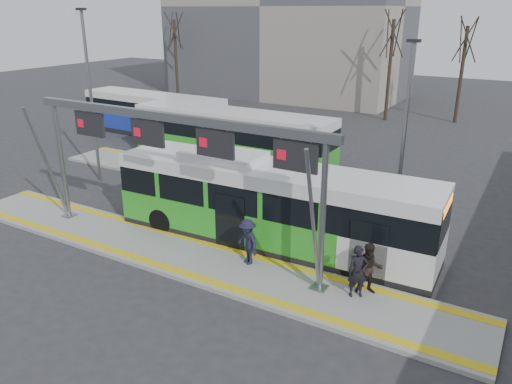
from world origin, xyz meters
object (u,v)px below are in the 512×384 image
(hero_bus, at_px, (270,206))
(passenger_a, at_px, (358,272))
(passenger_c, at_px, (247,242))
(gantry, at_px, (172,143))
(passenger_b, at_px, (369,269))

(hero_bus, distance_m, passenger_a, 4.92)
(passenger_c, bearing_deg, passenger_a, 25.78)
(passenger_a, relative_size, passenger_c, 1.02)
(hero_bus, height_order, passenger_c, hero_bus)
(passenger_c, bearing_deg, gantry, -146.36)
(gantry, distance_m, passenger_c, 4.42)
(gantry, height_order, passenger_b, gantry)
(hero_bus, relative_size, passenger_b, 7.44)
(passenger_b, bearing_deg, passenger_a, -154.10)
(gantry, distance_m, hero_bus, 4.51)
(gantry, bearing_deg, passenger_a, 1.94)
(gantry, xyz_separation_m, hero_bus, (2.68, 2.42, -2.70))
(gantry, relative_size, passenger_b, 7.55)
(passenger_a, xyz_separation_m, passenger_c, (-4.12, 0.10, -0.02))
(gantry, xyz_separation_m, passenger_b, (7.30, 0.60, -3.29))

